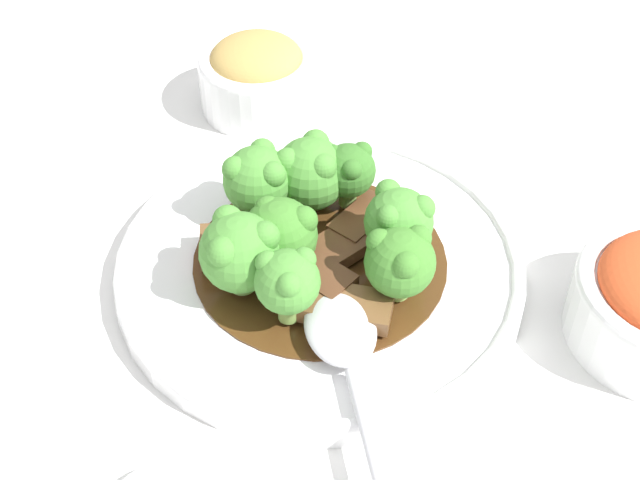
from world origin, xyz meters
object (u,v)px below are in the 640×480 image
Objects in this scene: beef_strip_1 at (311,277)px; beef_strip_2 at (332,251)px; beef_strip_3 at (363,221)px; broccoli_floret_2 at (311,172)px; beef_strip_0 at (346,306)px; broccoli_floret_0 at (280,233)px; broccoli_floret_1 at (287,281)px; broccoli_floret_5 at (258,179)px; side_bowl_appetizer at (257,75)px; broccoli_floret_3 at (240,251)px; broccoli_floret_4 at (400,261)px; broccoli_floret_6 at (399,218)px; broccoli_floret_7 at (348,170)px; serving_spoon at (345,346)px; beef_strip_4 at (235,247)px; main_plate at (320,265)px.

beef_strip_2 is (0.01, 0.03, -0.00)m from beef_strip_1.
broccoli_floret_2 is (-0.04, 0.02, 0.02)m from beef_strip_3.
beef_strip_0 is 0.03m from beef_strip_1.
broccoli_floret_1 is at bearing -79.93° from broccoli_floret_0.
broccoli_floret_5 is at bearing 120.50° from beef_strip_1.
side_bowl_appetizer is (-0.03, 0.20, -0.02)m from broccoli_floret_0.
broccoli_floret_3 is (-0.04, -0.08, 0.00)m from broccoli_floret_2.
broccoli_floret_4 is at bearing -63.98° from side_bowl_appetizer.
broccoli_floret_6 is at bearing 40.01° from broccoli_floret_1.
beef_strip_0 is 0.08m from beef_strip_3.
beef_strip_0 is at bearing -89.33° from broccoli_floret_7.
broccoli_floret_2 is 1.05× the size of broccoli_floret_4.
broccoli_floret_4 is 0.25× the size of serving_spoon.
broccoli_floret_3 is at bearing -75.21° from beef_strip_4.
beef_strip_4 is 0.10m from broccoli_floret_7.
beef_strip_1 is at bearing 5.41° from broccoli_floret_3.
broccoli_floret_2 is 0.08m from broccoli_floret_6.
beef_strip_1 is 0.03m from beef_strip_2.
broccoli_floret_6 is 0.28× the size of serving_spoon.
broccoli_floret_5 is (-0.04, 0.04, 0.04)m from main_plate.
serving_spoon is at bearing -94.91° from beef_strip_3.
broccoli_floret_2 is (-0.02, 0.05, 0.02)m from beef_strip_2.
broccoli_floret_4 reaches higher than side_bowl_appetizer.
beef_strip_2 is at bearing -99.49° from broccoli_floret_7.
broccoli_floret_6 is at bearing 90.69° from broccoli_floret_4.
broccoli_floret_5 is (-0.04, 0.07, 0.03)m from beef_strip_1.
broccoli_floret_0 is (0.03, -0.01, 0.02)m from beef_strip_4.
beef_strip_4 is 0.52× the size of side_bowl_appetizer.
broccoli_floret_5 reaches higher than beef_strip_0.
broccoli_floret_3 is 0.23m from side_bowl_appetizer.
side_bowl_appetizer is (-0.06, 0.20, 0.02)m from main_plate.
serving_spoon is (0.06, -0.12, -0.03)m from broccoli_floret_5.
beef_strip_4 is 0.08m from broccoli_floret_2.
broccoli_floret_7 is at bearing 80.51° from beef_strip_2.
broccoli_floret_6 reaches higher than beef_strip_3.
side_bowl_appetizer is (-0.09, 0.17, 0.01)m from beef_strip_3.
broccoli_floret_1 is at bearing -139.99° from broccoli_floret_6.
serving_spoon is at bearing -37.42° from broccoli_floret_1.
main_plate is at bearing -107.85° from broccoli_floret_7.
side_bowl_appetizer is (-0.00, 0.20, 0.00)m from beef_strip_4.
broccoli_floret_4 reaches higher than beef_strip_1.
beef_strip_4 is at bearing -159.98° from beef_strip_3.
broccoli_floret_2 reaches higher than side_bowl_appetizer.
broccoli_floret_0 is 0.08m from broccoli_floret_7.
broccoli_floret_3 is 0.59× the size of side_bowl_appetizer.
broccoli_floret_3 is 0.11m from broccoli_floret_7.
side_bowl_appetizer is (-0.08, 0.28, 0.01)m from serving_spoon.
broccoli_floret_2 is at bearing 140.05° from broccoli_floret_6.
broccoli_floret_7 is (0.02, 0.05, 0.04)m from main_plate.
broccoli_floret_4 is (0.04, -0.03, 0.02)m from beef_strip_2.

